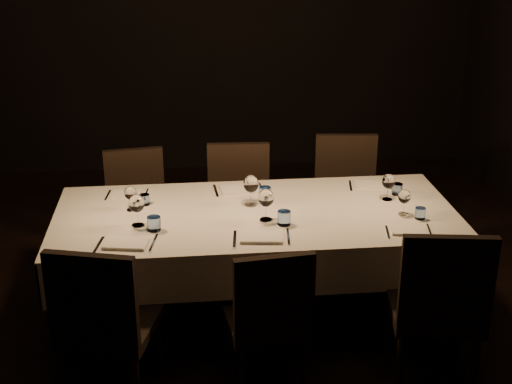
{
  "coord_description": "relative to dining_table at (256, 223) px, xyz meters",
  "views": [
    {
      "loc": [
        -0.43,
        -4.08,
        2.55
      ],
      "look_at": [
        0.0,
        0.0,
        0.9
      ],
      "focal_mm": 50.0,
      "sensor_mm": 36.0,
      "label": 1
    }
  ],
  "objects": [
    {
      "name": "room",
      "position": [
        0.0,
        0.0,
        0.81
      ],
      "size": [
        5.01,
        6.01,
        3.01
      ],
      "color": "black",
      "rests_on": "ground"
    },
    {
      "name": "dining_table",
      "position": [
        0.0,
        0.0,
        0.0
      ],
      "size": [
        2.52,
        1.12,
        0.76
      ],
      "color": "black",
      "rests_on": "ground"
    },
    {
      "name": "chair_near_left",
      "position": [
        -0.89,
        -0.8,
        -0.15
      ],
      "size": [
        0.58,
        0.58,
        0.98
      ],
      "rotation": [
        0.0,
        0.0,
        2.87
      ],
      "color": "black",
      "rests_on": "ground"
    },
    {
      "name": "place_setting_near_left",
      "position": [
        -0.72,
        -0.22,
        0.15
      ],
      "size": [
        0.37,
        0.42,
        0.2
      ],
      "rotation": [
        0.0,
        0.0,
        -0.17
      ],
      "color": "beige",
      "rests_on": "dining_table"
    },
    {
      "name": "chair_near_center",
      "position": [
        -0.01,
        -0.77,
        -0.19
      ],
      "size": [
        0.48,
        0.48,
        0.9
      ],
      "rotation": [
        0.0,
        0.0,
        3.26
      ],
      "color": "black",
      "rests_on": "ground"
    },
    {
      "name": "place_setting_near_center",
      "position": [
        0.05,
        -0.22,
        0.15
      ],
      "size": [
        0.37,
        0.42,
        0.2
      ],
      "rotation": [
        0.0,
        0.0,
        -0.1
      ],
      "color": "beige",
      "rests_on": "dining_table"
    },
    {
      "name": "chair_near_right",
      "position": [
        0.91,
        -0.85,
        -0.13
      ],
      "size": [
        0.55,
        0.55,
        1.01
      ],
      "rotation": [
        0.0,
        0.0,
        2.99
      ],
      "color": "black",
      "rests_on": "ground"
    },
    {
      "name": "place_setting_near_right",
      "position": [
        0.92,
        -0.22,
        0.14
      ],
      "size": [
        0.31,
        0.39,
        0.16
      ],
      "rotation": [
        0.0,
        0.0,
        -0.17
      ],
      "color": "beige",
      "rests_on": "dining_table"
    },
    {
      "name": "chair_far_left",
      "position": [
        -0.8,
        0.82,
        -0.19
      ],
      "size": [
        0.49,
        0.49,
        0.9
      ],
      "rotation": [
        0.0,
        0.0,
        0.14
      ],
      "color": "black",
      "rests_on": "ground"
    },
    {
      "name": "place_setting_far_left",
      "position": [
        -0.77,
        0.22,
        0.14
      ],
      "size": [
        0.3,
        0.39,
        0.16
      ],
      "rotation": [
        0.0,
        0.0,
        -0.11
      ],
      "color": "beige",
      "rests_on": "dining_table"
    },
    {
      "name": "chair_far_center",
      "position": [
        -0.05,
        0.73,
        -0.16
      ],
      "size": [
        0.48,
        0.48,
        0.95
      ],
      "rotation": [
        0.0,
        0.0,
        -0.06
      ],
      "color": "black",
      "rests_on": "ground"
    },
    {
      "name": "place_setting_far_center",
      "position": [
        -0.01,
        0.22,
        0.15
      ],
      "size": [
        0.37,
        0.42,
        0.2
      ],
      "rotation": [
        0.0,
        0.0,
        0.06
      ],
      "color": "beige",
      "rests_on": "dining_table"
    },
    {
      "name": "chair_far_right",
      "position": [
        0.77,
        0.8,
        -0.16
      ],
      "size": [
        0.51,
        0.51,
        0.96
      ],
      "rotation": [
        0.0,
        0.0,
        -0.11
      ],
      "color": "black",
      "rests_on": "ground"
    },
    {
      "name": "place_setting_far_right",
      "position": [
        0.88,
        0.22,
        0.14
      ],
      "size": [
        0.33,
        0.4,
        0.18
      ],
      "rotation": [
        0.0,
        0.0,
        -0.17
      ],
      "color": "beige",
      "rests_on": "dining_table"
    }
  ]
}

